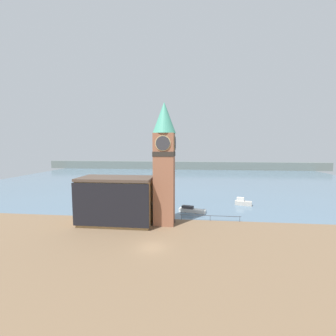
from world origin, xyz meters
The scene contains 9 objects.
ground_plane centered at (0.00, 0.00, 0.00)m, with size 160.00×160.00×0.00m, color brown.
water centered at (0.00, 73.33, 0.00)m, with size 160.00×120.00×0.00m.
far_shoreline centered at (0.00, 113.33, 2.50)m, with size 180.00×3.00×5.00m.
pier_railing centered at (9.61, 13.08, 0.96)m, with size 12.19×0.08×1.09m.
clock_tower centered at (0.61, 10.58, 12.32)m, with size 4.40×4.40×23.20m.
pier_building centered at (-8.65, 9.63, 4.56)m, with size 14.15×7.03×9.09m.
boat_near centered at (5.82, 18.66, 0.53)m, with size 6.26×3.08×1.40m.
boat_far centered at (18.86, 26.25, 0.73)m, with size 4.34×2.54×1.94m.
mooring_bollard_near centered at (2.53, 11.26, 0.37)m, with size 0.33×0.33×0.69m.
Camera 1 is at (5.85, -31.61, 15.02)m, focal length 24.00 mm.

